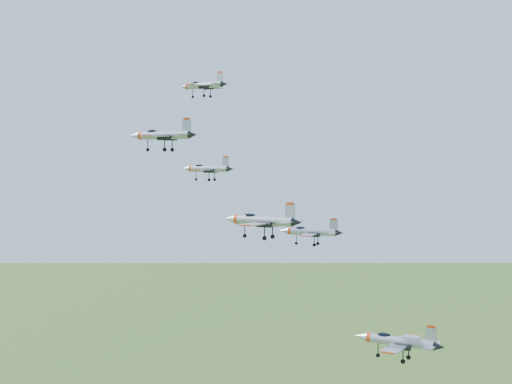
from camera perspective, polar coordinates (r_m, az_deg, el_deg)
The scene contains 6 objects.
jet_lead at distance 138.26m, azimuth -4.29°, elevation 8.51°, with size 11.29×9.27×3.03m.
jet_left_high at distance 126.53m, azimuth -3.95°, elevation 1.88°, with size 10.54×8.74×2.82m.
jet_right_high at distance 103.52m, azimuth -7.53°, elevation 4.54°, with size 11.34×9.45×3.03m.
jet_left_low at distance 126.97m, azimuth 4.35°, elevation -3.18°, with size 11.86×9.96×3.18m.
jet_right_low at distance 107.02m, azimuth 0.42°, elevation -2.28°, with size 13.51×11.11×3.62m.
jet_trail at distance 105.87m, azimuth 11.24°, elevation -11.61°, with size 13.40×11.04×3.59m.
Camera 1 is at (64.26, -101.67, 146.49)m, focal length 50.00 mm.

